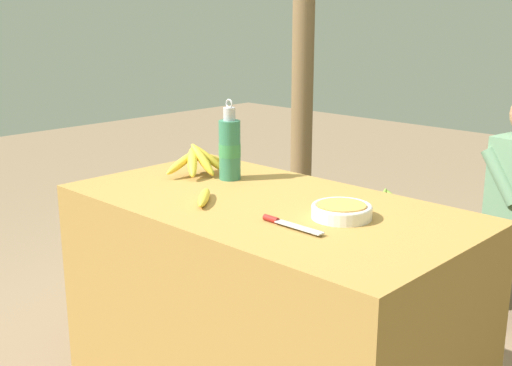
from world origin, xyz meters
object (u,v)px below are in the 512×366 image
(banana_bunch_ripe, at_px, (198,160))
(banana_bunch_green, at_px, (392,201))
(knife, at_px, (284,223))
(support_post_near, at_px, (304,19))
(serving_bowl, at_px, (342,210))
(wooden_bench, at_px, (474,244))
(water_bottle, at_px, (230,148))
(loose_banana_front, at_px, (204,197))

(banana_bunch_ripe, height_order, banana_bunch_green, banana_bunch_ripe)
(banana_bunch_green, bearing_deg, knife, -70.46)
(banana_bunch_ripe, height_order, support_post_near, support_post_near)
(serving_bowl, bearing_deg, support_post_near, 133.35)
(wooden_bench, xyz_separation_m, support_post_near, (-1.33, 0.27, 1.05))
(water_bottle, xyz_separation_m, banana_bunch_green, (0.02, 1.17, -0.46))
(loose_banana_front, height_order, knife, loose_banana_front)
(serving_bowl, relative_size, water_bottle, 0.61)
(loose_banana_front, distance_m, banana_bunch_green, 1.51)
(support_post_near, bearing_deg, wooden_bench, -11.45)
(loose_banana_front, bearing_deg, banana_bunch_green, 95.89)
(loose_banana_front, bearing_deg, banana_bunch_ripe, 142.04)
(banana_bunch_green, relative_size, support_post_near, 0.10)
(wooden_bench, bearing_deg, banana_bunch_green, 179.89)
(serving_bowl, height_order, wooden_bench, serving_bowl)
(water_bottle, bearing_deg, support_post_near, 120.17)
(serving_bowl, xyz_separation_m, water_bottle, (-0.61, 0.10, 0.10))
(knife, distance_m, banana_bunch_green, 1.58)
(banana_bunch_ripe, distance_m, wooden_bench, 1.46)
(serving_bowl, distance_m, wooden_bench, 1.36)
(serving_bowl, bearing_deg, water_bottle, 170.95)
(wooden_bench, bearing_deg, banana_bunch_ripe, -117.35)
(water_bottle, relative_size, loose_banana_front, 1.80)
(loose_banana_front, bearing_deg, water_bottle, 120.49)
(banana_bunch_ripe, distance_m, support_post_near, 1.73)
(wooden_bench, relative_size, support_post_near, 0.67)
(water_bottle, distance_m, knife, 0.62)
(support_post_near, bearing_deg, loose_banana_front, -59.78)
(water_bottle, bearing_deg, knife, -27.98)
(wooden_bench, distance_m, banana_bunch_green, 0.49)
(banana_bunch_ripe, relative_size, wooden_bench, 0.16)
(knife, relative_size, support_post_near, 0.08)
(banana_bunch_ripe, bearing_deg, loose_banana_front, -37.96)
(knife, height_order, wooden_bench, knife)
(loose_banana_front, bearing_deg, wooden_bench, 77.47)
(water_bottle, xyz_separation_m, support_post_near, (-0.84, 1.44, 0.47))
(banana_bunch_ripe, xyz_separation_m, banana_bunch_green, (0.16, 1.22, -0.40))
(banana_bunch_ripe, relative_size, support_post_near, 0.11)
(loose_banana_front, relative_size, support_post_near, 0.06)
(banana_bunch_green, bearing_deg, water_bottle, -90.87)
(serving_bowl, height_order, support_post_near, support_post_near)
(banana_bunch_ripe, height_order, serving_bowl, banana_bunch_ripe)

